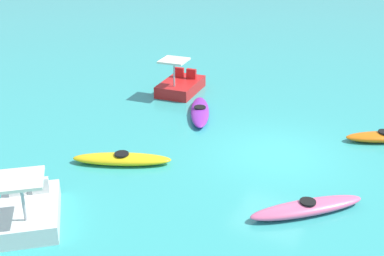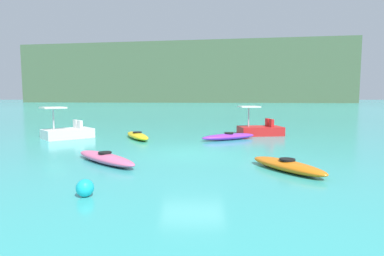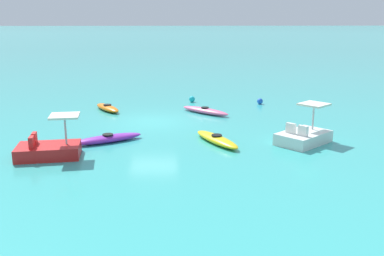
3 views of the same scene
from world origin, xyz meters
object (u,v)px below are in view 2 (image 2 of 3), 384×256
Objects in this scene: kayak_purple at (229,137)px; kayak_orange at (287,166)px; pedal_boat_red at (260,129)px; buoy_cyan at (85,188)px; kayak_pink at (105,158)px; kayak_yellow at (137,136)px; pedal_boat_white at (67,132)px.

kayak_purple and kayak_orange have the same top height.
pedal_boat_red is 12.82m from buoy_cyan.
pedal_boat_red is (2.01, 2.01, 0.17)m from kayak_purple.
kayak_pink is 7.32× the size of buoy_cyan.
pedal_boat_red reaches higher than kayak_pink.
buoy_cyan is at bearing -154.81° from kayak_orange.
kayak_yellow is at bearing 93.69° from buoy_cyan.
kayak_orange is 1.05× the size of pedal_boat_red.
kayak_pink is at bearing 169.07° from kayak_orange.
pedal_boat_red is at bearing 13.79° from kayak_yellow.
kayak_yellow is 9.18m from kayak_orange.
kayak_purple is 2.85m from pedal_boat_red.
pedal_boat_red is at bearing 61.21° from buoy_cyan.
pedal_boat_red is at bearing 48.83° from kayak_pink.
kayak_purple is 1.20× the size of pedal_boat_red.
pedal_boat_white is at bearing -172.24° from pedal_boat_red.
kayak_purple is at bearing 98.10° from kayak_orange.
kayak_yellow is at bearing 175.84° from kayak_purple.
pedal_boat_white is (-3.79, 0.23, 0.17)m from kayak_yellow.
kayak_pink is 7.35m from pedal_boat_white.
kayak_orange is at bearing -96.71° from pedal_boat_red.
pedal_boat_red is (6.75, 7.71, 0.17)m from kayak_pink.
pedal_boat_white reaches higher than kayak_yellow.
kayak_orange is at bearing 25.19° from buoy_cyan.
kayak_pink is (0.04, -6.05, -0.00)m from kayak_yellow.
pedal_boat_white is (-10.57, -1.44, 0.00)m from pedal_boat_red.
pedal_boat_white is (-8.57, 0.57, 0.17)m from kayak_purple.
kayak_pink is at bearing -58.61° from pedal_boat_white.
kayak_yellow is 8.18× the size of buoy_cyan.
kayak_orange is at bearing -10.93° from kayak_pink.
pedal_boat_red reaches higher than kayak_orange.
kayak_orange is 5.81m from kayak_pink.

